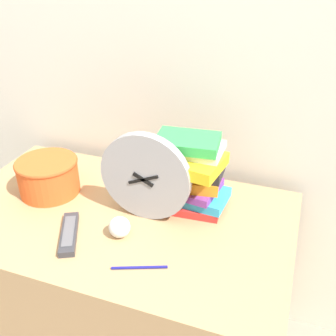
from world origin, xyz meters
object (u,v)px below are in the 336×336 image
Objects in this scene: basket at (48,175)px; desk_clock at (145,177)px; book_stack at (190,173)px; crumpled_paper_ball at (120,227)px; tv_remote at (69,233)px; pen at (139,267)px.

desk_clock is at bearing -2.89° from basket.
book_stack is 0.29m from crumpled_paper_ball.
tv_remote is at bearing -135.97° from desk_clock.
desk_clock reaches higher than book_stack.
desk_clock is 4.49× the size of crumpled_paper_ball.
desk_clock is at bearing 44.03° from tv_remote.
tv_remote is 0.16m from crumpled_paper_ball.
crumpled_paper_ball is (-0.15, -0.23, -0.10)m from book_stack.
book_stack reaches higher than basket.
crumpled_paper_ball is at bearing 20.87° from tv_remote.
tv_remote is at bearing -136.32° from book_stack.
pen is (0.46, -0.25, -0.06)m from basket.
book_stack is at bearing 10.01° from basket.
desk_clock is at bearing -136.88° from book_stack.
desk_clock is 0.16m from book_stack.
crumpled_paper_ball is (0.15, 0.06, 0.02)m from tv_remote.
book_stack is 1.80× the size of pen.
desk_clock is 0.39m from basket.
book_stack reaches higher than tv_remote.
desk_clock reaches higher than crumpled_paper_ball.
book_stack is at bearing 83.40° from pen.
crumpled_paper_ball is (-0.04, -0.12, -0.12)m from desk_clock.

